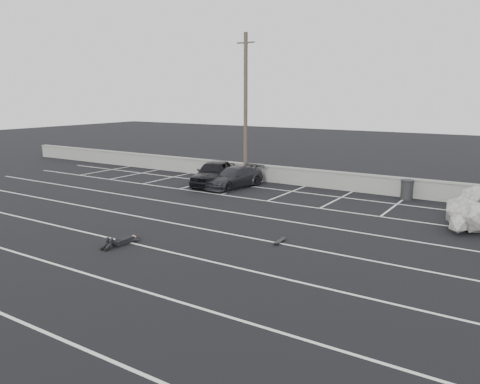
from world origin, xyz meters
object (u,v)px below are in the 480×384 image
Objects in this scene: car_left at (214,173)px; skateboard at (280,241)px; trash_bin at (407,190)px; person at (125,238)px; utility_pole at (246,108)px; car_right at (233,177)px.

car_left reaches higher than skateboard.
person is (-7.15, -13.52, -0.33)m from trash_bin.
skateboard is at bearing -52.25° from utility_pole.
person is at bearing -117.87° from trash_bin.
car_left is 4.53m from utility_pole.
trash_bin is (10.08, 0.19, -4.14)m from utility_pole.
utility_pole is at bearing 47.94° from car_left.
car_left is 12.04m from skateboard.
utility_pole is at bearing 110.26° from car_right.
utility_pole reaches higher than car_left.
utility_pole is at bearing 102.86° from person.
car_right is 4.57m from utility_pole.
trash_bin is 10.57m from skateboard.
skateboard is at bearing -57.47° from car_left.
person is at bearing -85.76° from car_left.
skateboard is (-2.23, -10.32, -0.47)m from trash_bin.
skateboard is at bearing -38.99° from car_right.
car_left reaches higher than car_right.
car_right reaches higher than skateboard.
trash_bin is at bearing -3.79° from car_left.
utility_pole is 14.36m from person.
skateboard is (7.41, -8.08, -0.55)m from car_right.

